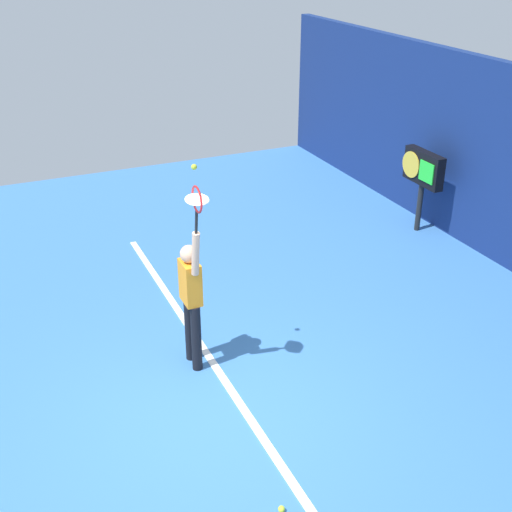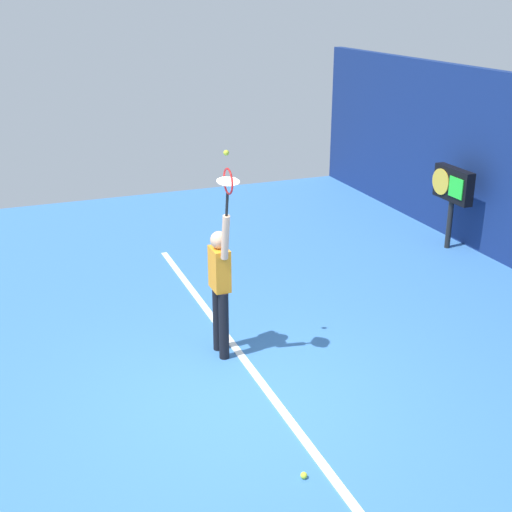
% 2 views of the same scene
% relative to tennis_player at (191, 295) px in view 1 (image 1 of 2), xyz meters
% --- Properties ---
extents(ground_plane, '(18.00, 18.00, 0.00)m').
position_rel_tennis_player_xyz_m(ground_plane, '(1.08, -0.14, -1.01)').
color(ground_plane, '#3870B2').
extents(court_baseline, '(10.00, 0.10, 0.01)m').
position_rel_tennis_player_xyz_m(court_baseline, '(1.08, 0.21, -1.01)').
color(court_baseline, white).
rests_on(court_baseline, ground_plane).
extents(tennis_player, '(0.59, 0.31, 1.99)m').
position_rel_tennis_player_xyz_m(tennis_player, '(0.00, 0.00, 0.00)').
color(tennis_player, black).
rests_on(tennis_player, ground_plane).
extents(tennis_racket, '(0.37, 0.27, 0.62)m').
position_rel_tennis_player_xyz_m(tennis_racket, '(0.37, -0.00, 1.37)').
color(tennis_racket, black).
extents(tennis_ball, '(0.07, 0.07, 0.07)m').
position_rel_tennis_player_xyz_m(tennis_ball, '(0.04, 0.09, 1.66)').
color(tennis_ball, '#CCE033').
extents(scoreboard_clock, '(0.96, 0.20, 1.51)m').
position_rel_tennis_player_xyz_m(scoreboard_clock, '(-2.31, 5.19, 0.14)').
color(scoreboard_clock, black).
rests_on(scoreboard_clock, ground_plane).
extents(spare_ball, '(0.07, 0.07, 0.07)m').
position_rel_tennis_player_xyz_m(spare_ball, '(2.67, -0.05, -0.98)').
color(spare_ball, '#CCE033').
rests_on(spare_ball, ground_plane).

